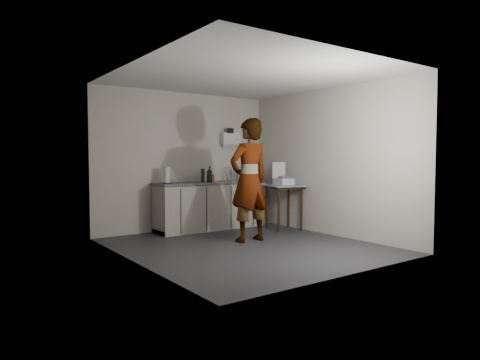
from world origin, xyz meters
TOP-DOWN VIEW (x-y plane):
  - ground at (0.00, 0.00)m, footprint 4.00×4.00m
  - wall_back at (0.00, 1.99)m, footprint 3.60×0.02m
  - wall_right at (1.79, 0.00)m, footprint 0.02×4.00m
  - wall_left at (-1.79, 0.00)m, footprint 0.02×4.00m
  - ceiling at (0.00, 0.00)m, footprint 3.60×4.00m
  - kitchen_counter at (0.40, 1.70)m, footprint 2.24×0.62m
  - wall_shelf at (1.00, 1.92)m, footprint 0.42×0.18m
  - side_table at (1.50, 0.84)m, footprint 0.79×0.79m
  - standing_man at (0.27, 0.30)m, footprint 0.75×0.51m
  - soap_bottle at (0.35, 1.67)m, footprint 0.12×0.12m
  - soda_can at (0.43, 1.69)m, footprint 0.07×0.07m
  - dark_bottle at (0.21, 1.67)m, footprint 0.07×0.07m
  - paper_towel at (-0.53, 1.68)m, footprint 0.16×0.16m
  - dish_rack at (1.03, 1.75)m, footprint 0.40×0.30m
  - bakery_box at (1.48, 0.84)m, footprint 0.32×0.33m

SIDE VIEW (x-z plane):
  - ground at x=0.00m, z-range 0.00..0.00m
  - kitchen_counter at x=0.40m, z-range -0.03..0.88m
  - side_table at x=1.50m, z-range 0.32..1.17m
  - bakery_box at x=1.48m, z-range 0.74..1.16m
  - dish_rack at x=1.03m, z-range 0.83..1.11m
  - soda_can at x=0.43m, z-range 0.91..1.05m
  - standing_man at x=0.27m, z-range 0.00..2.01m
  - dark_bottle at x=0.21m, z-range 0.91..1.16m
  - paper_towel at x=-0.53m, z-range 0.90..1.19m
  - soap_bottle at x=0.35m, z-range 0.91..1.20m
  - wall_back at x=0.00m, z-range 0.00..2.60m
  - wall_right at x=1.79m, z-range 0.00..2.60m
  - wall_left at x=-1.79m, z-range 0.00..2.60m
  - wall_shelf at x=1.00m, z-range 1.56..1.93m
  - ceiling at x=0.00m, z-range 2.59..2.60m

